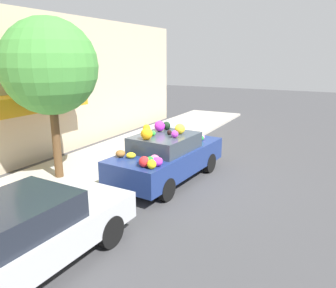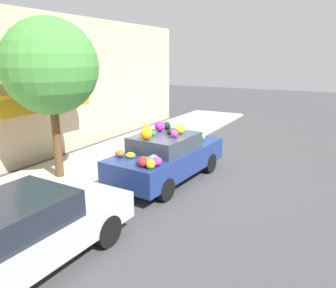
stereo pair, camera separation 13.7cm
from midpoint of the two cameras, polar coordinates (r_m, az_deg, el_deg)
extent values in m
plane|color=#424244|center=(10.00, -0.61, -6.17)|extent=(60.00, 60.00, 0.00)
cube|color=#B2ADA3|center=(11.44, -12.62, -3.47)|extent=(24.00, 3.20, 0.12)
cube|color=#C6B293|center=(12.51, -21.29, 9.17)|extent=(18.00, 0.30, 5.12)
cube|color=orange|center=(11.45, -22.89, 6.62)|extent=(4.22, 0.90, 0.55)
cylinder|color=brown|center=(10.12, -19.25, 0.73)|extent=(0.24, 0.24, 2.29)
sphere|color=#47933D|center=(9.85, -20.31, 12.54)|extent=(2.67, 2.67, 2.67)
cylinder|color=#B2B2B7|center=(11.41, -6.65, -1.49)|extent=(0.20, 0.20, 0.55)
sphere|color=#B2B2B7|center=(11.32, -6.71, 0.13)|extent=(0.18, 0.18, 0.18)
cube|color=navy|center=(9.77, -0.40, -2.67)|extent=(4.24, 1.99, 0.68)
cube|color=#333D47|center=(9.48, -0.95, 0.30)|extent=(1.97, 1.62, 0.44)
cylinder|color=black|center=(11.29, -0.16, -2.01)|extent=(0.63, 0.23, 0.62)
cylinder|color=black|center=(10.58, 6.86, -3.30)|extent=(0.63, 0.23, 0.62)
cylinder|color=black|center=(9.35, -8.65, -5.87)|extent=(0.63, 0.23, 0.62)
cylinder|color=black|center=(8.49, -0.72, -7.91)|extent=(0.63, 0.23, 0.62)
sphere|color=yellow|center=(9.53, 1.66, 2.67)|extent=(0.39, 0.39, 0.30)
ellipsoid|color=#905D2B|center=(8.91, -8.71, -1.67)|extent=(0.32, 0.32, 0.19)
ellipsoid|color=purple|center=(8.10, -2.56, -3.10)|extent=(0.29, 0.36, 0.22)
ellipsoid|color=#92633C|center=(11.32, 1.77, 2.03)|extent=(0.37, 0.30, 0.17)
sphere|color=#B133BA|center=(9.07, 0.75, 1.73)|extent=(0.21, 0.21, 0.20)
sphere|color=green|center=(9.31, -3.05, 1.88)|extent=(0.16, 0.16, 0.15)
sphere|color=black|center=(10.09, -0.66, 3.22)|extent=(0.30, 0.30, 0.25)
sphere|color=green|center=(11.33, 1.76, 2.34)|extent=(0.40, 0.40, 0.29)
sphere|color=orange|center=(10.57, 0.14, 1.32)|extent=(0.32, 0.32, 0.25)
sphere|color=#B23EB3|center=(8.26, -1.99, -2.93)|extent=(0.18, 0.18, 0.17)
ellipsoid|color=red|center=(10.80, 4.73, 1.37)|extent=(0.32, 0.22, 0.18)
sphere|color=yellow|center=(7.91, -3.36, -3.55)|extent=(0.32, 0.32, 0.23)
ellipsoid|color=pink|center=(10.68, 5.64, 1.17)|extent=(0.20, 0.20, 0.17)
ellipsoid|color=green|center=(8.09, -3.60, -3.05)|extent=(0.28, 0.26, 0.24)
ellipsoid|color=#F0A412|center=(9.54, -4.15, 2.59)|extent=(0.38, 0.37, 0.28)
sphere|color=black|center=(9.41, -0.18, 2.02)|extent=(0.17, 0.17, 0.14)
ellipsoid|color=green|center=(10.56, 5.31, 1.06)|extent=(0.21, 0.26, 0.18)
sphere|color=#FEA213|center=(8.87, -4.20, 1.77)|extent=(0.42, 0.42, 0.32)
ellipsoid|color=brown|center=(10.78, 1.78, 1.66)|extent=(0.37, 0.37, 0.28)
sphere|color=blue|center=(8.31, -5.05, -2.90)|extent=(0.18, 0.18, 0.16)
ellipsoid|color=green|center=(10.37, 2.64, 0.75)|extent=(0.20, 0.19, 0.15)
sphere|color=white|center=(10.22, -0.21, 3.21)|extent=(0.24, 0.24, 0.19)
sphere|color=red|center=(8.05, -4.65, -3.09)|extent=(0.35, 0.35, 0.27)
ellipsoid|color=yellow|center=(8.77, -6.91, -1.98)|extent=(0.27, 0.31, 0.16)
sphere|color=pink|center=(8.18, -2.84, -2.77)|extent=(0.32, 0.32, 0.26)
sphere|color=purple|center=(9.86, -1.87, 3.14)|extent=(0.42, 0.42, 0.32)
cube|color=#B7BABF|center=(6.33, -23.83, -14.82)|extent=(4.10, 1.80, 0.55)
cube|color=#1E232D|center=(6.02, -25.61, -11.04)|extent=(1.87, 1.52, 0.49)
cylinder|color=black|center=(7.67, -19.53, -11.33)|extent=(0.65, 0.20, 0.64)
cylinder|color=black|center=(6.69, -10.60, -14.73)|extent=(0.65, 0.20, 0.64)
camera|label=1|loc=(0.07, -90.41, -0.11)|focal=35.00mm
camera|label=2|loc=(0.07, 89.59, 0.11)|focal=35.00mm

